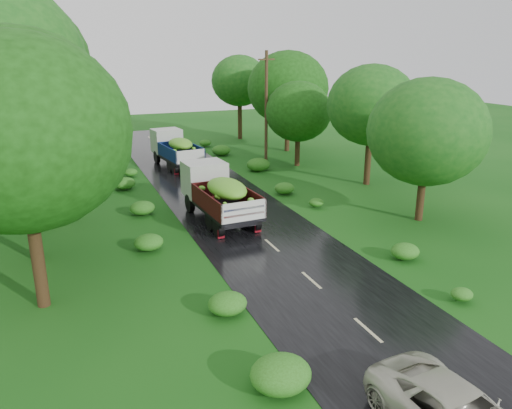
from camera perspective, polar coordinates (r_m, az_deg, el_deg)
ground at (r=17.46m, az=12.67°, el=-13.86°), size 120.00×120.00×0.00m
road at (r=21.23m, az=5.09°, el=-7.52°), size 6.50×80.00×0.02m
road_lines at (r=22.04m, az=3.92°, el=-6.49°), size 0.12×69.60×0.00m
truck_near at (r=27.04m, az=-4.47°, el=1.55°), size 2.73×6.72×2.77m
truck_far at (r=39.91m, az=-9.28°, el=6.48°), size 2.96×6.56×2.67m
utility_pole at (r=38.88m, az=1.18°, el=10.92°), size 1.50×0.57×8.80m
trees_left at (r=34.03m, az=-25.51°, el=12.84°), size 7.78×33.21×10.19m
trees_right at (r=39.17m, az=6.39°, el=11.80°), size 5.39×30.91×7.34m
shrubs at (r=28.88m, az=-2.91°, el=0.10°), size 11.90×44.00×0.70m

